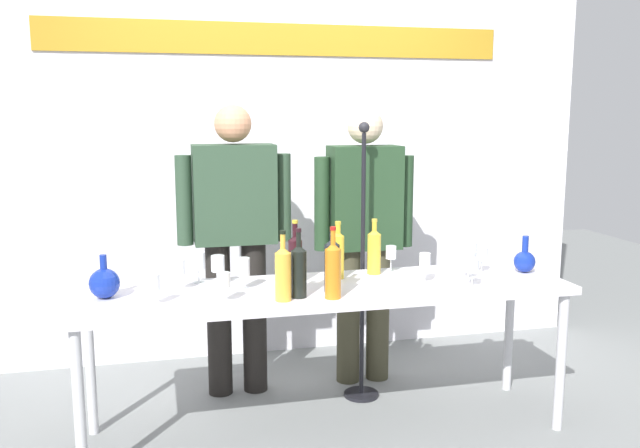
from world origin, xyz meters
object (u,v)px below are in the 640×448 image
(presenter_right, at_px, (364,228))
(wine_glass_right_4, at_px, (425,262))
(wine_glass_right_3, at_px, (473,267))
(wine_glass_left_1, at_px, (243,268))
(wine_glass_left_0, at_px, (179,268))
(wine_glass_right_2, at_px, (471,249))
(wine_bottle_1, at_px, (299,270))
(wine_bottle_5, at_px, (333,269))
(wine_glass_left_4, at_px, (153,283))
(wine_bottle_3, at_px, (283,272))
(wine_glass_left_5, at_px, (218,264))
(decanter_blue_left, at_px, (104,283))
(wine_glass_right_1, at_px, (469,259))
(wine_bottle_2, at_px, (295,257))
(decanter_blue_right, at_px, (524,261))
(wine_glass_left_2, at_px, (198,261))
(wine_glass_right_0, at_px, (482,255))
(wine_bottle_4, at_px, (338,253))
(wine_glass_left_3, at_px, (224,281))
(presenter_left, at_px, (235,230))
(wine_glass_right_5, at_px, (391,253))
(wine_bottle_0, at_px, (332,264))
(wine_bottle_6, at_px, (374,250))
(microphone_stand, at_px, (362,308))
(display_table, at_px, (327,298))

(presenter_right, distance_m, wine_glass_right_4, 0.67)
(wine_glass_right_3, bearing_deg, wine_glass_left_1, 168.46)
(wine_glass_left_0, height_order, wine_glass_right_2, wine_glass_left_0)
(wine_bottle_1, bearing_deg, wine_bottle_5, -19.56)
(wine_bottle_1, xyz_separation_m, wine_glass_left_4, (-0.66, 0.02, -0.03))
(wine_bottle_3, bearing_deg, wine_glass_left_5, 125.69)
(decanter_blue_left, distance_m, wine_bottle_3, 0.84)
(wine_bottle_3, bearing_deg, wine_glass_right_1, 9.22)
(wine_bottle_1, height_order, wine_bottle_2, wine_bottle_1)
(wine_bottle_2, bearing_deg, decanter_blue_right, -2.91)
(decanter_blue_right, bearing_deg, wine_glass_right_4, -171.79)
(wine_glass_left_2, relative_size, wine_glass_right_0, 1.11)
(wine_bottle_4, xyz_separation_m, wine_glass_left_3, (-0.62, -0.31, -0.03))
(wine_bottle_5, xyz_separation_m, wine_glass_left_4, (-0.81, 0.08, -0.04))
(decanter_blue_right, distance_m, wine_glass_left_5, 1.64)
(wine_bottle_2, xyz_separation_m, wine_glass_left_1, (-0.27, -0.06, -0.03))
(wine_glass_right_0, height_order, wine_glass_right_4, wine_glass_right_4)
(wine_bottle_1, bearing_deg, decanter_blue_right, 8.73)
(presenter_left, bearing_deg, wine_glass_right_5, -26.44)
(presenter_right, bearing_deg, wine_glass_right_2, -39.76)
(wine_bottle_0, height_order, wine_bottle_6, wine_bottle_0)
(microphone_stand, bearing_deg, wine_glass_right_2, -16.51)
(wine_glass_left_5, bearing_deg, wine_bottle_0, -27.01)
(wine_glass_left_1, xyz_separation_m, wine_glass_left_5, (-0.11, 0.13, -0.00))
(presenter_right, xyz_separation_m, wine_glass_left_1, (-0.79, -0.57, -0.07))
(wine_glass_right_1, bearing_deg, wine_glass_left_5, 170.85)
(wine_glass_right_3, relative_size, microphone_stand, 0.09)
(wine_glass_right_2, bearing_deg, wine_glass_right_1, -118.46)
(wine_bottle_3, height_order, wine_glass_left_4, wine_bottle_3)
(wine_glass_left_5, height_order, microphone_stand, microphone_stand)
(wine_bottle_1, bearing_deg, wine_glass_right_4, 9.20)
(decanter_blue_left, relative_size, presenter_left, 0.12)
(wine_bottle_5, height_order, wine_glass_left_5, wine_bottle_5)
(wine_glass_left_0, height_order, wine_glass_left_3, wine_glass_left_0)
(wine_glass_left_4, distance_m, wine_glass_right_5, 1.30)
(wine_bottle_5, bearing_deg, wine_glass_right_1, 12.98)
(wine_glass_left_4, relative_size, wine_glass_right_4, 0.93)
(display_table, height_order, wine_glass_left_2, wine_glass_left_2)
(decanter_blue_right, xyz_separation_m, wine_glass_left_1, (-1.52, 0.00, 0.05))
(decanter_blue_right, height_order, wine_bottle_4, wine_bottle_4)
(presenter_left, relative_size, wine_glass_left_5, 11.23)
(display_table, height_order, wine_bottle_6, wine_bottle_6)
(decanter_blue_left, distance_m, wine_glass_left_2, 0.48)
(presenter_right, xyz_separation_m, wine_glass_left_0, (-1.10, -0.51, -0.06))
(wine_bottle_3, height_order, wine_glass_right_4, wine_bottle_3)
(wine_bottle_2, distance_m, wine_glass_left_5, 0.39)
(wine_bottle_2, bearing_deg, wine_bottle_6, 12.01)
(wine_glass_right_2, relative_size, wine_glass_right_5, 1.00)
(presenter_right, relative_size, wine_bottle_5, 4.88)
(wine_bottle_3, distance_m, wine_bottle_5, 0.23)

